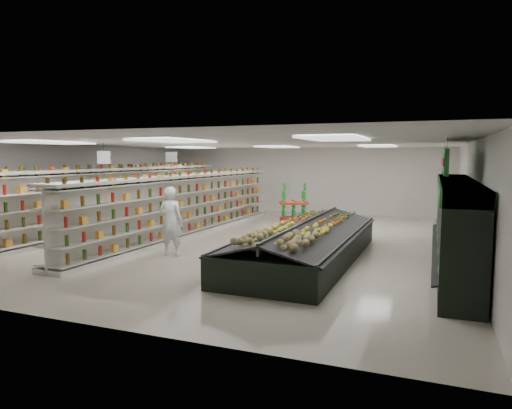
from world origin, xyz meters
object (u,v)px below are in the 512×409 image
at_px(gondola_left, 112,202).
at_px(gondola_center, 187,207).
at_px(shopper_main, 171,221).
at_px(produce_island, 307,242).
at_px(shopper_background, 216,200).
at_px(soda_endcap, 294,204).

bearing_deg(gondola_left, gondola_center, 4.24).
distance_m(gondola_center, shopper_main, 3.49).
relative_size(gondola_center, produce_island, 1.71).
distance_m(gondola_center, shopper_background, 3.95).
bearing_deg(shopper_main, produce_island, -171.26).
bearing_deg(produce_island, shopper_main, -166.76).
height_order(produce_island, shopper_main, shopper_main).
height_order(gondola_center, produce_island, gondola_center).
relative_size(produce_island, shopper_background, 4.11).
xyz_separation_m(produce_island, shopper_background, (-5.77, 6.23, 0.39)).
bearing_deg(shopper_main, soda_endcap, -103.62).
height_order(gondola_center, shopper_main, gondola_center).
xyz_separation_m(gondola_left, shopper_main, (4.52, -3.11, -0.10)).
bearing_deg(gondola_left, shopper_main, -32.21).
distance_m(gondola_center, soda_endcap, 5.25).
xyz_separation_m(gondola_left, soda_endcap, (5.76, 4.66, -0.35)).
height_order(gondola_left, gondola_center, gondola_left).
xyz_separation_m(gondola_left, produce_island, (8.19, -2.25, -0.59)).
relative_size(gondola_center, shopper_background, 7.02).
bearing_deg(shopper_main, gondola_left, -39.06).
xyz_separation_m(gondola_left, gondola_center, (3.16, 0.10, -0.10)).
relative_size(gondola_left, gondola_center, 1.10).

